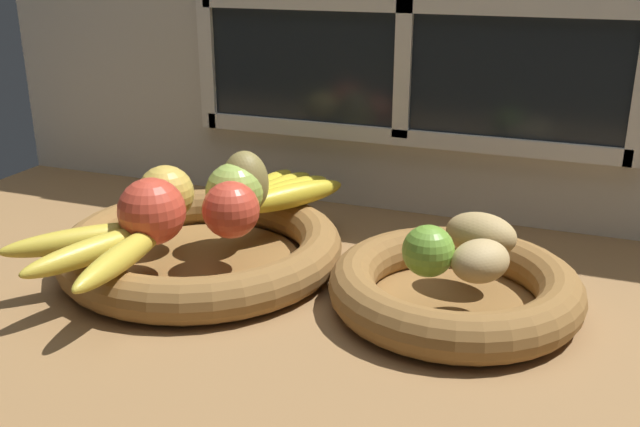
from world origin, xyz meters
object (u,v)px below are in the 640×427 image
object	(u,v)px
apple_golden_left	(166,193)
pear_brown	(245,184)
fruit_bowl_left	(202,248)
banana_bunch_back	(277,193)
lime_near	(428,251)
banana_bunch_front	(104,247)
potato_small	(480,261)
apple_green_back	(235,192)
potato_back	(481,234)
fruit_bowl_right	(454,288)
apple_red_right	(231,210)
apple_red_front	(152,211)

from	to	relation	value
apple_golden_left	pear_brown	world-z (taller)	pear_brown
fruit_bowl_left	banana_bunch_back	world-z (taller)	banana_bunch_back
pear_brown	lime_near	bearing A→B (deg)	-20.21
banana_bunch_front	potato_small	world-z (taller)	potato_small
apple_golden_left	apple_green_back	world-z (taller)	apple_green_back
pear_brown	banana_bunch_back	size ratio (longest dim) A/B	0.47
pear_brown	banana_bunch_front	bearing A→B (deg)	-114.20
banana_bunch_front	banana_bunch_back	bearing A→B (deg)	66.70
banana_bunch_front	potato_back	size ratio (longest dim) A/B	2.41
fruit_bowl_right	apple_red_right	world-z (taller)	apple_red_right
potato_back	banana_bunch_front	bearing A→B (deg)	-157.00
apple_golden_left	lime_near	size ratio (longest dim) A/B	1.29
banana_bunch_back	potato_small	xyz separation A→B (cm)	(29.91, -14.60, 0.63)
banana_bunch_front	banana_bunch_back	xyz separation A→B (cm)	(10.39, 24.12, 0.16)
fruit_bowl_left	fruit_bowl_right	bearing A→B (deg)	-0.00
fruit_bowl_right	apple_red_front	bearing A→B (deg)	-169.53
apple_red_right	potato_back	bearing A→B (deg)	10.60
apple_green_back	fruit_bowl_right	bearing A→B (deg)	-8.44
apple_green_back	banana_bunch_front	bearing A→B (deg)	-114.66
fruit_bowl_left	potato_back	xyz separation A→B (cm)	(34.11, 4.12, 5.28)
apple_red_front	banana_bunch_back	xyz separation A→B (cm)	(7.87, 18.03, -2.37)
apple_red_right	fruit_bowl_right	bearing A→B (deg)	2.75
banana_bunch_back	apple_red_right	bearing A→B (deg)	-90.73
potato_back	fruit_bowl_left	bearing A→B (deg)	-173.12
apple_green_back	pear_brown	world-z (taller)	pear_brown
apple_green_back	lime_near	xyz separation A→B (cm)	(27.12, -8.01, -0.92)
pear_brown	banana_bunch_back	distance (cm)	6.43
apple_red_front	potato_small	bearing A→B (deg)	5.20
apple_red_front	banana_bunch_front	size ratio (longest dim) A/B	0.40
fruit_bowl_left	apple_golden_left	bearing A→B (deg)	171.09
fruit_bowl_right	banana_bunch_front	world-z (taller)	banana_bunch_front
lime_near	apple_green_back	bearing A→B (deg)	163.54
pear_brown	apple_red_front	bearing A→B (deg)	-115.02
pear_brown	banana_bunch_front	distance (cm)	20.64
banana_bunch_front	pear_brown	bearing A→B (deg)	65.80
apple_red_right	banana_bunch_front	world-z (taller)	apple_red_right
apple_green_back	banana_bunch_back	world-z (taller)	apple_green_back
fruit_bowl_left	banana_bunch_front	xyz separation A→B (cm)	(-5.05, -12.51, 4.29)
apple_red_right	potato_back	world-z (taller)	apple_red_right
potato_back	lime_near	bearing A→B (deg)	-118.98
apple_green_back	lime_near	world-z (taller)	apple_green_back
fruit_bowl_right	potato_small	xyz separation A→B (cm)	(2.99, -2.99, 5.06)
apple_golden_left	banana_bunch_front	size ratio (longest dim) A/B	0.36
fruit_bowl_right	apple_golden_left	size ratio (longest dim) A/B	3.91
apple_red_front	banana_bunch_front	distance (cm)	7.05
fruit_bowl_left	apple_green_back	xyz separation A→B (cm)	(2.70, 4.38, 6.55)
apple_red_right	banana_bunch_front	xyz separation A→B (cm)	(-10.22, -11.21, -2.01)
banana_bunch_front	lime_near	size ratio (longest dim) A/B	3.54
apple_red_right	potato_back	size ratio (longest dim) A/B	0.84
apple_green_back	potato_back	xyz separation A→B (cm)	(31.41, -0.27, -1.27)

